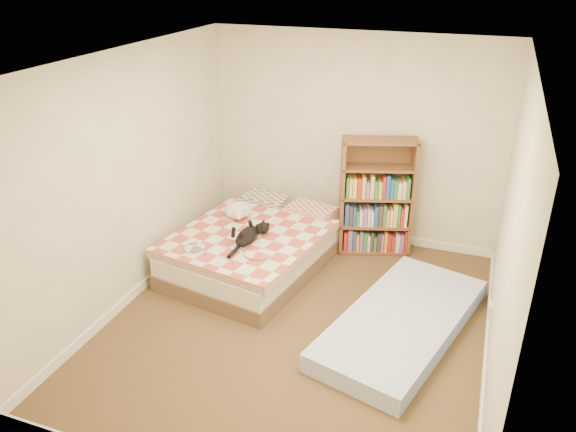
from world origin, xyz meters
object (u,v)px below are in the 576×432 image
(black_cat, at_px, (249,235))
(white_dog, at_px, (239,210))
(bookshelf, at_px, (376,210))
(floor_mattress, at_px, (402,323))
(bed, at_px, (256,246))

(black_cat, distance_m, white_dog, 0.61)
(black_cat, bearing_deg, bookshelf, 69.42)
(floor_mattress, relative_size, white_dog, 4.94)
(bed, distance_m, black_cat, 0.44)
(bookshelf, relative_size, white_dog, 3.33)
(bed, xyz_separation_m, black_cat, (0.05, -0.30, 0.31))
(floor_mattress, bearing_deg, black_cat, -176.80)
(bookshelf, relative_size, black_cat, 1.93)
(white_dog, bearing_deg, bed, -16.18)
(bed, bearing_deg, white_dog, 156.75)
(bed, distance_m, floor_mattress, 1.91)
(floor_mattress, xyz_separation_m, white_dog, (-2.08, 0.87, 0.47))
(bookshelf, height_order, white_dog, bookshelf)
(black_cat, bearing_deg, bed, 123.60)
(floor_mattress, distance_m, white_dog, 2.30)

